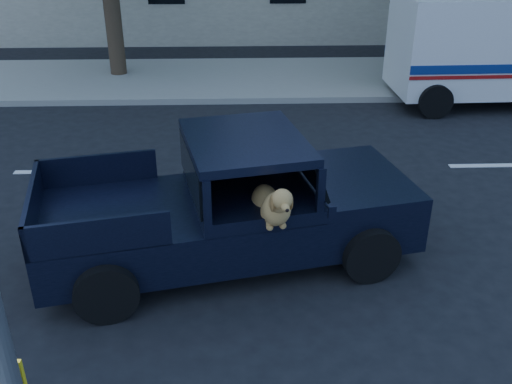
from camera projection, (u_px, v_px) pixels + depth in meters
ground at (295, 277)px, 7.46m from camera, size 120.00×120.00×0.00m
far_sidewalk at (263, 78)px, 15.63m from camera, size 60.00×4.00×0.15m
lane_stripes at (385, 167)px, 10.55m from camera, size 21.60×0.14×0.01m
pickup_truck at (223, 221)px, 7.59m from camera, size 5.15×2.95×1.74m
mail_truck at (487, 57)px, 13.52m from camera, size 4.67×2.46×2.53m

